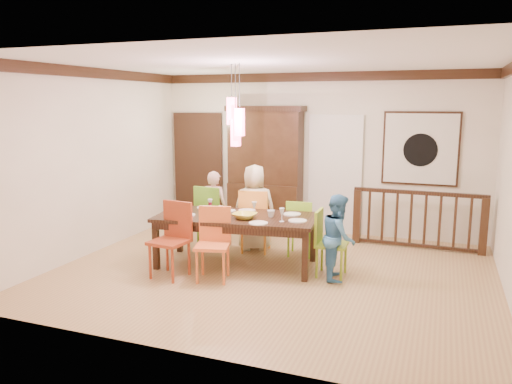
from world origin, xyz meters
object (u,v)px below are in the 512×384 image
(chair_end_right, at_px, (332,239))
(person_far_mid, at_px, (255,208))
(balustrade, at_px, (418,219))
(dining_table, at_px, (236,221))
(china_hutch, at_px, (265,168))
(person_far_left, at_px, (214,208))
(chair_far_left, at_px, (213,211))
(person_end_right, at_px, (339,237))

(chair_end_right, height_order, person_far_mid, person_far_mid)
(person_far_mid, bearing_deg, chair_end_right, 128.93)
(balustrade, bearing_deg, dining_table, -142.07)
(china_hutch, xyz_separation_m, person_far_left, (-0.44, -1.32, -0.53))
(china_hutch, distance_m, person_far_left, 1.49)
(dining_table, xyz_separation_m, chair_end_right, (1.40, 0.04, -0.15))
(china_hutch, bearing_deg, dining_table, -81.35)
(chair_far_left, relative_size, chair_end_right, 1.12)
(balustrade, height_order, person_end_right, person_end_right)
(china_hutch, height_order, person_end_right, china_hutch)
(dining_table, xyz_separation_m, person_far_mid, (-0.04, 0.84, 0.03))
(chair_far_left, bearing_deg, person_far_left, -68.59)
(china_hutch, xyz_separation_m, person_end_right, (1.84, -2.23, -0.58))
(chair_far_left, xyz_separation_m, person_far_mid, (0.72, 0.04, 0.11))
(dining_table, relative_size, person_far_mid, 1.73)
(balustrade, xyz_separation_m, person_end_right, (-0.93, -1.88, 0.08))
(chair_far_left, relative_size, balustrade, 0.49)
(person_far_left, relative_size, person_far_mid, 0.90)
(chair_far_left, xyz_separation_m, china_hutch, (0.42, 1.39, 0.57))
(chair_end_right, height_order, person_far_left, person_far_left)
(chair_far_left, bearing_deg, china_hutch, -100.84)
(chair_end_right, xyz_separation_m, person_far_left, (-2.17, 0.82, 0.10))
(dining_table, bearing_deg, person_end_right, -8.73)
(chair_far_left, distance_m, balustrade, 3.36)
(person_end_right, bearing_deg, chair_end_right, 39.01)
(balustrade, height_order, person_far_mid, person_far_mid)
(chair_end_right, relative_size, person_far_mid, 0.66)
(chair_end_right, relative_size, person_end_right, 0.79)
(person_far_left, height_order, person_far_mid, person_far_mid)
(balustrade, relative_size, person_far_left, 1.67)
(person_far_left, bearing_deg, person_far_mid, 175.70)
(dining_table, bearing_deg, person_far_mid, 85.25)
(dining_table, bearing_deg, chair_far_left, 126.05)
(person_far_left, bearing_deg, china_hutch, -110.40)
(chair_far_left, height_order, china_hutch, china_hutch)
(person_far_left, bearing_deg, dining_table, 129.50)
(person_far_mid, bearing_deg, china_hutch, -99.75)
(dining_table, distance_m, person_far_left, 1.16)
(dining_table, height_order, person_end_right, person_end_right)
(person_far_left, distance_m, person_far_mid, 0.74)
(chair_end_right, bearing_deg, person_end_right, -129.89)
(chair_end_right, bearing_deg, chair_far_left, 69.58)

